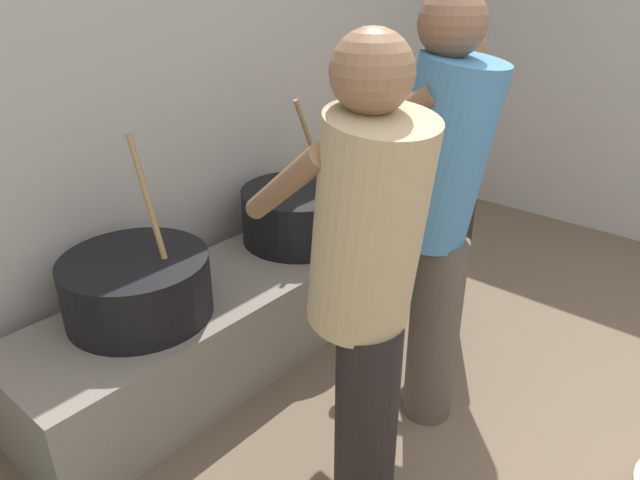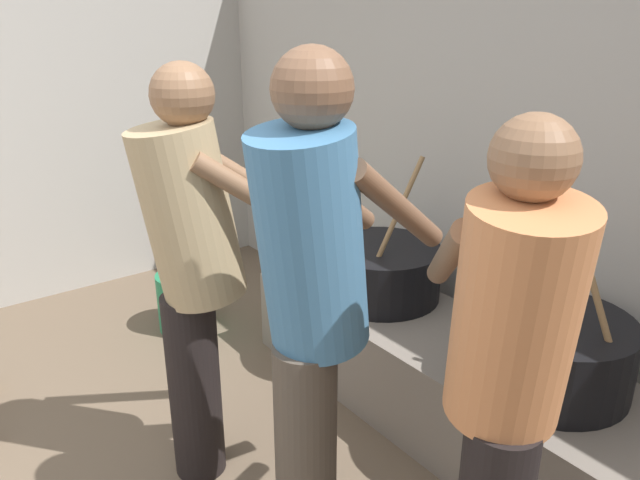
{
  "view_description": "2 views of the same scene",
  "coord_description": "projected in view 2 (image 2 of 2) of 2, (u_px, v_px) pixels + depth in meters",
  "views": [
    {
      "loc": [
        -1.63,
        0.2,
        1.74
      ],
      "look_at": [
        0.1,
        1.68,
        0.64
      ],
      "focal_mm": 32.89,
      "sensor_mm": 36.0,
      "label": 1
    },
    {
      "loc": [
        1.42,
        0.2,
        1.74
      ],
      "look_at": [
        0.0,
        1.27,
        1.07
      ],
      "focal_mm": 33.91,
      "sensor_mm": 36.0,
      "label": 2
    }
  ],
  "objects": [
    {
      "name": "hearth_ledge",
      "position": [
        443.0,
        377.0,
        2.7
      ],
      "size": [
        2.11,
        0.6,
        0.43
      ],
      "primitive_type": "cube",
      "color": "slate",
      "rests_on": "ground_plane"
    },
    {
      "name": "cook_in_orange_shirt",
      "position": [
        507.0,
        373.0,
        1.54
      ],
      "size": [
        0.69,
        0.67,
        1.54
      ],
      "color": "black",
      "rests_on": "ground_plane"
    },
    {
      "name": "block_enclosure_rear",
      "position": [
        555.0,
        178.0,
        2.62
      ],
      "size": [
        5.41,
        0.2,
        2.13
      ],
      "primitive_type": "cube",
      "color": "#ADA8A0",
      "rests_on": "ground_plane"
    },
    {
      "name": "cooking_pot_main",
      "position": [
        552.0,
        351.0,
        2.24
      ],
      "size": [
        0.58,
        0.58,
        0.72
      ],
      "color": "black",
      "rests_on": "hearth_ledge"
    },
    {
      "name": "cook_in_tan_shirt",
      "position": [
        193.0,
        259.0,
        2.16
      ],
      "size": [
        0.52,
        0.73,
        1.6
      ],
      "color": "black",
      "rests_on": "ground_plane"
    },
    {
      "name": "cooking_pot_secondary",
      "position": [
        381.0,
        271.0,
        2.95
      ],
      "size": [
        0.58,
        0.58,
        0.71
      ],
      "color": "black",
      "rests_on": "hearth_ledge"
    },
    {
      "name": "bucket_green_plastic",
      "position": [
        186.0,
        301.0,
        3.5
      ],
      "size": [
        0.32,
        0.32,
        0.34
      ],
      "primitive_type": "cylinder",
      "color": "#1E7A4C",
      "rests_on": "ground_plane"
    },
    {
      "name": "cook_in_blue_shirt",
      "position": [
        312.0,
        296.0,
        1.77
      ],
      "size": [
        0.47,
        0.74,
        1.67
      ],
      "color": "#4C4238",
      "rests_on": "ground_plane"
    }
  ]
}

